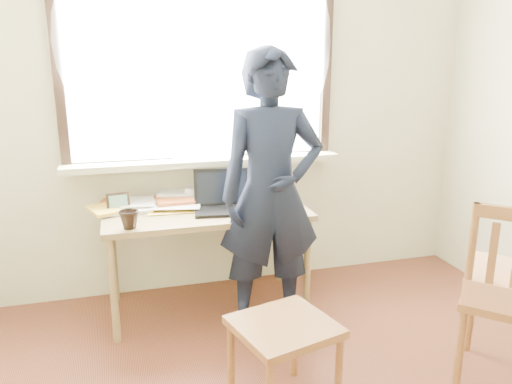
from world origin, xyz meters
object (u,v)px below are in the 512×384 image
object	(u,v)px
desk	(206,220)
person	(271,194)
mug_white	(193,194)
work_chair	(284,336)
laptop	(223,201)
mug_dark	(129,219)

from	to	relation	value
desk	person	xyz separation A→B (m)	(0.33, -0.31, 0.23)
mug_white	person	size ratio (longest dim) A/B	0.07
mug_white	work_chair	bearing A→B (deg)	-80.80
desk	laptop	distance (m)	0.17
desk	work_chair	distance (m)	1.10
mug_white	mug_dark	world-z (taller)	mug_dark
mug_white	person	xyz separation A→B (m)	(0.38, -0.52, 0.11)
mug_white	work_chair	distance (m)	1.34
laptop	work_chair	bearing A→B (deg)	-86.85
mug_dark	laptop	bearing A→B (deg)	20.24
desk	mug_white	bearing A→B (deg)	102.17
work_chair	desk	bearing A→B (deg)	98.62
mug_dark	work_chair	distance (m)	1.10
mug_white	mug_dark	bearing A→B (deg)	-133.73
mug_white	work_chair	world-z (taller)	mug_white
mug_dark	person	size ratio (longest dim) A/B	0.07
mug_white	person	world-z (taller)	person
laptop	person	distance (m)	0.38
desk	mug_dark	distance (m)	0.55
work_chair	person	bearing A→B (deg)	77.14
mug_dark	desk	bearing A→B (deg)	27.09
laptop	person	size ratio (longest dim) A/B	0.23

